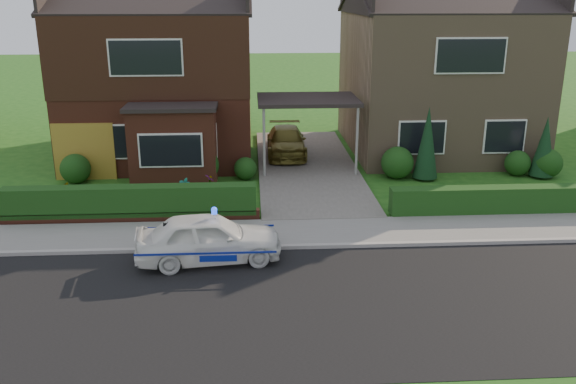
{
  "coord_description": "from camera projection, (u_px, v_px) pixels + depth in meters",
  "views": [
    {
      "loc": [
        -2.13,
        -11.98,
        6.52
      ],
      "look_at": [
        -1.2,
        3.5,
        1.47
      ],
      "focal_mm": 38.0,
      "sensor_mm": 36.0,
      "label": 1
    }
  ],
  "objects": [
    {
      "name": "house_left",
      "position": [
        162.0,
        63.0,
        25.2
      ],
      "size": [
        7.5,
        9.53,
        7.25
      ],
      "color": "brown",
      "rests_on": "ground"
    },
    {
      "name": "potted_plant_a",
      "position": [
        185.0,
        191.0,
        19.78
      ],
      "size": [
        0.52,
        0.45,
        0.82
      ],
      "primitive_type": "imported",
      "rotation": [
        0.0,
        0.0,
        -0.43
      ],
      "color": "gray",
      "rests_on": "ground"
    },
    {
      "name": "garage_door",
      "position": [
        84.0,
        152.0,
        22.17
      ],
      "size": [
        2.2,
        0.1,
        2.1
      ],
      "primitive_type": "cube",
      "color": "olive",
      "rests_on": "ground"
    },
    {
      "name": "hedge_right",
      "position": [
        509.0,
        214.0,
        18.92
      ],
      "size": [
        7.5,
        0.55,
        0.8
      ],
      "primitive_type": "cube",
      "color": "#113711",
      "rests_on": "ground"
    },
    {
      "name": "dwarf_wall",
      "position": [
        131.0,
        217.0,
        18.16
      ],
      "size": [
        7.7,
        0.25,
        0.36
      ],
      "primitive_type": "cube",
      "color": "brown",
      "rests_on": "ground"
    },
    {
      "name": "shrub_left_mid",
      "position": [
        201.0,
        165.0,
        21.91
      ],
      "size": [
        1.32,
        1.32,
        1.32
      ],
      "primitive_type": "sphere",
      "color": "#113711",
      "rests_on": "ground"
    },
    {
      "name": "conifer_b",
      "position": [
        544.0,
        149.0,
        22.4
      ],
      "size": [
        0.9,
        0.9,
        2.2
      ],
      "primitive_type": "cone",
      "color": "black",
      "rests_on": "ground"
    },
    {
      "name": "shrub_left_far",
      "position": [
        75.0,
        169.0,
        21.88
      ],
      "size": [
        1.08,
        1.08,
        1.08
      ],
      "primitive_type": "sphere",
      "color": "#113711",
      "rests_on": "ground"
    },
    {
      "name": "sidewalk",
      "position": [
        329.0,
        232.0,
        17.39
      ],
      "size": [
        60.0,
        2.0,
        0.1
      ],
      "primitive_type": "cube",
      "color": "slate",
      "rests_on": "ground"
    },
    {
      "name": "ground",
      "position": [
        351.0,
        302.0,
        13.51
      ],
      "size": [
        120.0,
        120.0,
        0.0
      ],
      "primitive_type": "plane",
      "color": "#1C5216",
      "rests_on": "ground"
    },
    {
      "name": "police_car",
      "position": [
        209.0,
        239.0,
        15.41
      ],
      "size": [
        3.38,
        3.83,
        1.42
      ],
      "rotation": [
        0.0,
        0.0,
        1.69
      ],
      "color": "white",
      "rests_on": "ground"
    },
    {
      "name": "shrub_right_mid",
      "position": [
        518.0,
        163.0,
        22.83
      ],
      "size": [
        0.96,
        0.96,
        0.96
      ],
      "primitive_type": "sphere",
      "color": "#113711",
      "rests_on": "ground"
    },
    {
      "name": "shrub_left_near",
      "position": [
        245.0,
        168.0,
        22.36
      ],
      "size": [
        0.84,
        0.84,
        0.84
      ],
      "primitive_type": "sphere",
      "color": "#113711",
      "rests_on": "ground"
    },
    {
      "name": "potted_plant_c",
      "position": [
        210.0,
        185.0,
        20.6
      ],
      "size": [
        0.46,
        0.46,
        0.7
      ],
      "primitive_type": "imported",
      "rotation": [
        0.0,
        0.0,
        1.77
      ],
      "color": "gray",
      "rests_on": "ground"
    },
    {
      "name": "conifer_a",
      "position": [
        427.0,
        145.0,
        22.08
      ],
      "size": [
        0.9,
        0.9,
        2.6
      ],
      "primitive_type": "cone",
      "color": "black",
      "rests_on": "ground"
    },
    {
      "name": "carport_link",
      "position": [
        308.0,
        101.0,
        23.09
      ],
      "size": [
        3.8,
        3.0,
        2.77
      ],
      "color": "black",
      "rests_on": "ground"
    },
    {
      "name": "road",
      "position": [
        351.0,
        302.0,
        13.51
      ],
      "size": [
        60.0,
        6.0,
        0.02
      ],
      "primitive_type": "cube",
      "color": "black",
      "rests_on": "ground"
    },
    {
      "name": "hedge_left",
      "position": [
        132.0,
        221.0,
        18.35
      ],
      "size": [
        7.5,
        0.55,
        0.9
      ],
      "primitive_type": "cube",
      "color": "#113711",
      "rests_on": "ground"
    },
    {
      "name": "shrub_right_far",
      "position": [
        547.0,
        163.0,
        22.58
      ],
      "size": [
        1.08,
        1.08,
        1.08
      ],
      "primitive_type": "sphere",
      "color": "#113711",
      "rests_on": "ground"
    },
    {
      "name": "shrub_right_near",
      "position": [
        397.0,
        163.0,
        22.43
      ],
      "size": [
        1.2,
        1.2,
        1.2
      ],
      "primitive_type": "sphere",
      "color": "#113711",
      "rests_on": "ground"
    },
    {
      "name": "driveway",
      "position": [
        307.0,
        167.0,
        23.94
      ],
      "size": [
        3.8,
        12.0,
        0.12
      ],
      "primitive_type": "cube",
      "color": "#666059",
      "rests_on": "ground"
    },
    {
      "name": "potted_plant_b",
      "position": [
        64.0,
        193.0,
        19.84
      ],
      "size": [
        0.49,
        0.48,
        0.69
      ],
      "primitive_type": "imported",
      "rotation": [
        0.0,
        0.0,
        0.73
      ],
      "color": "gray",
      "rests_on": "ground"
    },
    {
      "name": "driveway_car",
      "position": [
        286.0,
        142.0,
        25.28
      ],
      "size": [
        1.64,
        3.91,
        1.13
      ],
      "primitive_type": "imported",
      "rotation": [
        0.0,
        0.0,
        -0.02
      ],
      "color": "olive",
      "rests_on": "driveway"
    },
    {
      "name": "house_right",
      "position": [
        437.0,
        64.0,
        25.99
      ],
      "size": [
        7.5,
        8.06,
        7.25
      ],
      "color": "#8F7458",
      "rests_on": "ground"
    },
    {
      "name": "kerb",
      "position": [
        333.0,
        246.0,
        16.39
      ],
      "size": [
        60.0,
        0.16,
        0.12
      ],
      "primitive_type": "cube",
      "color": "#9E9993",
      "rests_on": "ground"
    }
  ]
}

